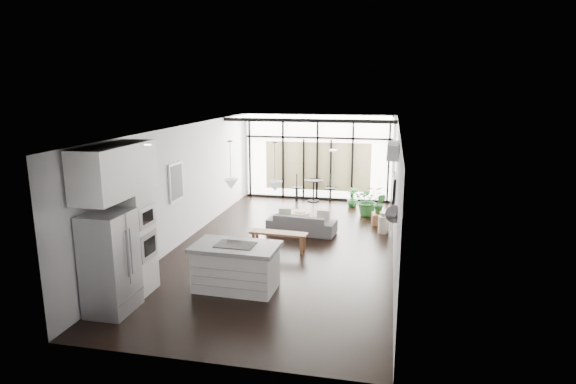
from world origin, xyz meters
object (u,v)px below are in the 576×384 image
at_px(sofa, 302,220).
at_px(milk_can, 384,223).
at_px(island, 236,267).
at_px(tv, 394,188).
at_px(fridge, 110,263).
at_px(console_bench, 279,241).
at_px(pouf, 300,220).

distance_m(sofa, milk_can, 2.11).
height_order(island, tv, tv).
xyz_separation_m(fridge, tv, (4.58, 4.85, 0.44)).
height_order(fridge, console_bench, fridge).
bearing_deg(sofa, console_bench, 84.66).
relative_size(pouf, milk_can, 0.98).
height_order(fridge, milk_can, fridge).
height_order(console_bench, milk_can, milk_can).
relative_size(sofa, pouf, 3.21).
distance_m(console_bench, milk_can, 2.98).
distance_m(island, sofa, 3.71).
height_order(island, milk_can, island).
xyz_separation_m(sofa, milk_can, (2.06, 0.45, -0.06)).
height_order(island, fridge, fridge).
distance_m(island, pouf, 4.14).
height_order(sofa, pouf, sofa).
distance_m(pouf, tv, 2.70).
distance_m(console_bench, tv, 3.06).
bearing_deg(milk_can, pouf, 179.83).
bearing_deg(console_bench, pouf, 89.14).
distance_m(sofa, console_bench, 1.42).
bearing_deg(console_bench, sofa, 81.93).
relative_size(island, tv, 1.44).
bearing_deg(island, fridge, -141.64).
bearing_deg(island, console_bench, 85.06).
relative_size(fridge, milk_can, 3.10).
relative_size(island, fridge, 0.92).
bearing_deg(tv, island, -128.51).
distance_m(island, console_bench, 2.31).
bearing_deg(tv, console_bench, -153.35).
height_order(island, console_bench, island).
distance_m(milk_can, tv, 1.18).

